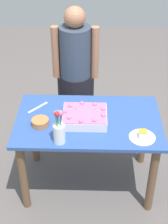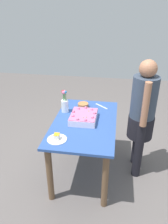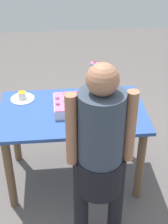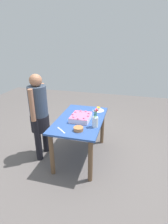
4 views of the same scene
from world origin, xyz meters
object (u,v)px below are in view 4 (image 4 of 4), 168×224
Objects in this scene: sheet_cake at (81,117)px; fruit_bowl at (78,129)px; person_standing at (39,112)px; serving_plate_with_slice at (98,110)px; flower_vase at (95,120)px; cake_knife at (61,130)px.

fruit_bowl is at bearing 10.30° from sheet_cake.
serving_plate_with_slice is at bearing 32.12° from person_standing.
person_standing reaches higher than sheet_cake.
person_standing is (-0.26, -0.76, 0.08)m from fruit_bowl.
sheet_cake is 0.71m from person_standing.
sheet_cake is 0.34m from flower_vase.
sheet_cake is 1.76× the size of serving_plate_with_slice.
serving_plate_with_slice is 0.70× the size of flower_vase.
flower_vase reaches higher than sheet_cake.
sheet_cake is at bearing -169.70° from fruit_bowl.
person_standing reaches higher than serving_plate_with_slice.
serving_plate_with_slice reaches higher than fruit_bowl.
cake_knife is 1.55× the size of fruit_bowl.
sheet_cake is 1.23× the size of flower_vase.
cake_knife is (0.88, -0.39, -0.01)m from serving_plate_with_slice.
cake_knife is 0.53m from flower_vase.
flower_vase is 0.20× the size of person_standing.
serving_plate_with_slice is at bearing -174.04° from flower_vase.
sheet_cake is at bearing 8.97° from person_standing.
sheet_cake is at bearing -24.65° from serving_plate_with_slice.
flower_vase reaches higher than cake_knife.
serving_plate_with_slice is 0.84m from fruit_bowl.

